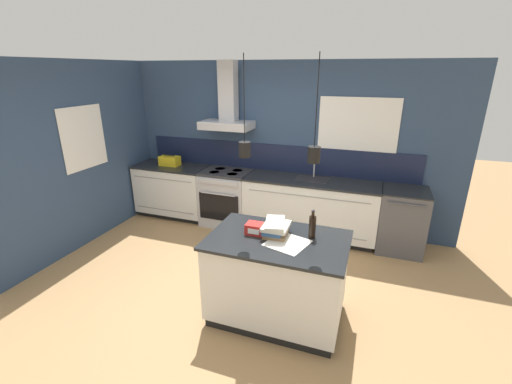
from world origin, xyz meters
TOP-DOWN VIEW (x-y plane):
  - ground_plane at (0.00, 0.00)m, footprint 16.00×16.00m
  - wall_back at (-0.04, 2.00)m, footprint 5.60×2.42m
  - wall_left at (-2.43, 0.70)m, footprint 0.08×3.80m
  - counter_run_left at (-1.74, 1.69)m, footprint 1.27×0.64m
  - counter_run_sink at (0.68, 1.69)m, footprint 2.02×0.64m
  - oven_range at (-0.72, 1.69)m, footprint 0.78×0.66m
  - dishwasher at (1.99, 1.69)m, footprint 0.62×0.65m
  - kitchen_island at (0.72, -0.28)m, footprint 1.37×0.88m
  - bottle_on_island at (1.03, -0.14)m, footprint 0.07×0.07m
  - book_stack at (0.68, -0.22)m, footprint 0.27×0.37m
  - red_supply_box at (0.48, -0.24)m, footprint 0.20×0.15m
  - paper_pile at (0.84, -0.34)m, footprint 0.44×0.45m
  - yellow_toolbox at (-1.77, 1.69)m, footprint 0.34×0.18m

SIDE VIEW (x-z plane):
  - ground_plane at x=0.00m, z-range 0.00..0.00m
  - oven_range at x=-0.72m, z-range 0.00..0.91m
  - dishwasher at x=1.99m, z-range 0.00..0.91m
  - kitchen_island at x=0.72m, z-range 0.00..0.91m
  - counter_run_left at x=-1.74m, z-range 0.01..0.92m
  - counter_run_sink at x=0.68m, z-range -0.16..1.08m
  - paper_pile at x=0.84m, z-range 0.91..0.92m
  - red_supply_box at x=0.48m, z-range 0.91..1.02m
  - book_stack at x=0.68m, z-range 0.91..1.07m
  - yellow_toolbox at x=-1.77m, z-range 0.90..1.09m
  - bottle_on_island at x=1.03m, z-range 0.88..1.17m
  - wall_left at x=-2.43m, z-range 0.00..2.60m
  - wall_back at x=-0.04m, z-range 0.05..2.65m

